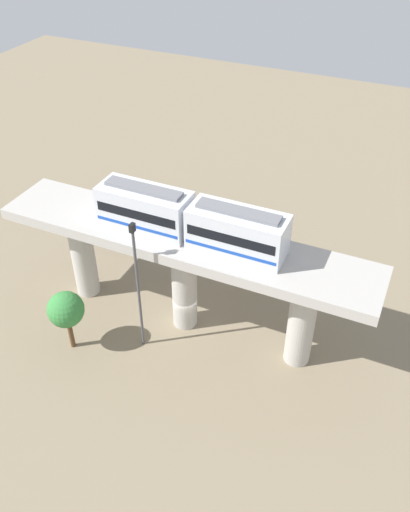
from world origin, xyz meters
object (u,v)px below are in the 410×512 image
parked_car_yellow (261,262)px  tree_near_viaduct (66,310)px  signal_post (138,283)px  parked_car_black (132,232)px  train (190,220)px  parked_car_red (228,226)px

parked_car_yellow → tree_near_viaduct: 17.82m
signal_post → parked_car_black: bearing=33.8°
train → tree_near_viaduct: train is taller
parked_car_red → tree_near_viaduct: tree_near_viaduct is taller
parked_car_yellow → parked_car_black: bearing=90.7°
parked_car_red → parked_car_black: same height
parked_car_yellow → signal_post: signal_post is taller
parked_car_yellow → tree_near_viaduct: bearing=143.7°
parked_car_red → parked_car_yellow: 6.25m
tree_near_viaduct → parked_car_yellow: bearing=-33.6°
train → parked_car_yellow: size_ratio=3.16×
train → parked_car_black: size_ratio=3.08×
parked_car_black → tree_near_viaduct: 14.50m
signal_post → train: bearing=-35.6°
train → signal_post: 5.71m
train → parked_car_black: train is taller
parked_car_red → tree_near_viaduct: bearing=174.0°
parked_car_yellow → tree_near_viaduct: (-14.64, 9.72, 2.96)m
parked_car_red → signal_post: signal_post is taller
parked_car_yellow → parked_car_black: (-0.76, 12.69, 0.00)m
parked_car_black → tree_near_viaduct: (-13.88, -2.97, 2.96)m
train → parked_car_black: 15.87m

